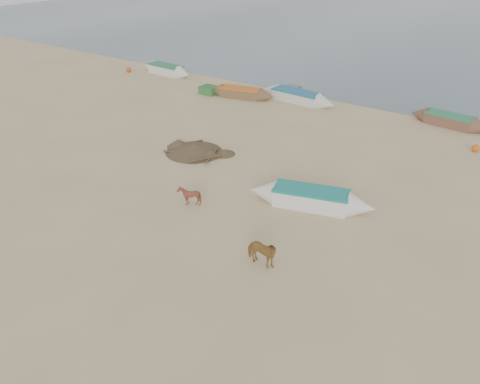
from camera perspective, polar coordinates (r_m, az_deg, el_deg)
name	(u,v)px	position (r m, az deg, el deg)	size (l,w,h in m)	color
ground	(183,251)	(19.42, -6.96, -7.20)	(140.00, 140.00, 0.00)	tan
cow_adult	(261,253)	(18.21, 2.62, -7.41)	(0.65, 1.42, 1.20)	olive
calf_front	(189,196)	(22.37, -6.23, -0.44)	(0.80, 0.90, 0.99)	brown
near_canoe	(311,198)	(22.37, 8.62, -0.73)	(5.99, 1.25, 0.91)	silver
debris_pile	(194,148)	(28.12, -5.63, 5.35)	(3.42, 3.42, 0.51)	brown
waterline_canoes	(375,110)	(35.30, 16.09, 9.55)	(50.52, 5.35, 0.87)	silver
beach_clutter	(432,128)	(33.49, 22.32, 7.28)	(45.68, 5.26, 0.64)	#2E662F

